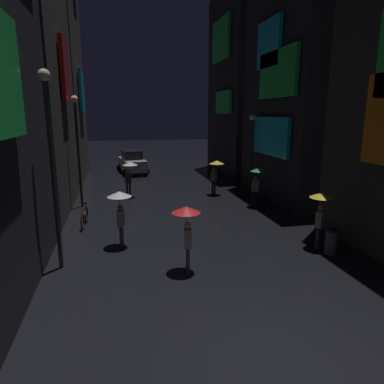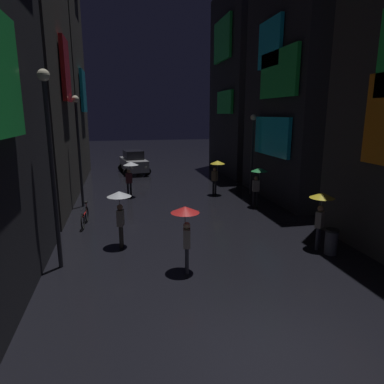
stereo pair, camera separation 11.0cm
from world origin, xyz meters
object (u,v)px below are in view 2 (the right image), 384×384
(pedestrian_midstreet_left_clear, at_px, (120,203))
(streetlamp_left_far, at_px, (78,139))
(pedestrian_midstreet_centre_yellow, at_px, (321,205))
(pedestrian_far_right_yellow, at_px, (217,168))
(pedestrian_foreground_right_green, at_px, (258,176))
(pedestrian_near_crossing_red, at_px, (186,221))
(trash_bin, at_px, (331,242))
(streetlamp_right_far, at_px, (252,144))
(bicycle_parked_at_storefront, at_px, (85,217))
(streetlamp_left_near, at_px, (50,151))
(pedestrian_foreground_left_clear, at_px, (130,169))
(car_distant, at_px, (134,162))

(pedestrian_midstreet_left_clear, xyz_separation_m, streetlamp_left_far, (-1.97, 6.24, 1.94))
(pedestrian_midstreet_centre_yellow, bearing_deg, pedestrian_far_right_yellow, 98.09)
(pedestrian_foreground_right_green, height_order, pedestrian_near_crossing_red, same)
(streetlamp_left_far, xyz_separation_m, trash_bin, (9.30, -8.60, -3.14))
(pedestrian_far_right_yellow, bearing_deg, streetlamp_right_far, -9.34)
(bicycle_parked_at_storefront, bearing_deg, pedestrian_far_right_yellow, 31.66)
(pedestrian_near_crossing_red, xyz_separation_m, pedestrian_midstreet_centre_yellow, (5.21, 0.83, 0.00))
(streetlamp_left_near, relative_size, streetlamp_left_far, 1.06)
(pedestrian_foreground_left_clear, height_order, pedestrian_far_right_yellow, same)
(car_distant, xyz_separation_m, streetlamp_right_far, (6.79, -9.24, 2.18))
(pedestrian_foreground_right_green, distance_m, streetlamp_left_near, 11.08)
(streetlamp_left_near, bearing_deg, car_distant, 79.79)
(pedestrian_foreground_left_clear, height_order, bicycle_parked_at_storefront, pedestrian_foreground_left_clear)
(streetlamp_left_far, distance_m, trash_bin, 13.05)
(pedestrian_foreground_right_green, bearing_deg, pedestrian_foreground_left_clear, 150.60)
(car_distant, relative_size, trash_bin, 4.65)
(pedestrian_foreground_left_clear, xyz_separation_m, bicycle_parked_at_storefront, (-2.26, -5.10, -1.28))
(pedestrian_foreground_left_clear, height_order, streetlamp_left_near, streetlamp_left_near)
(bicycle_parked_at_storefront, relative_size, streetlamp_right_far, 0.37)
(pedestrian_far_right_yellow, height_order, streetlamp_left_near, streetlamp_left_near)
(pedestrian_far_right_yellow, height_order, bicycle_parked_at_storefront, pedestrian_far_right_yellow)
(pedestrian_far_right_yellow, bearing_deg, streetlamp_left_far, -171.16)
(pedestrian_midstreet_centre_yellow, distance_m, streetlamp_left_far, 12.33)
(streetlamp_right_far, bearing_deg, pedestrian_midstreet_left_clear, -138.46)
(pedestrian_midstreet_left_clear, distance_m, streetlamp_left_far, 6.83)
(streetlamp_left_far, bearing_deg, streetlamp_right_far, 4.99)
(pedestrian_near_crossing_red, distance_m, pedestrian_far_right_yellow, 10.78)
(car_distant, xyz_separation_m, streetlamp_left_far, (-3.21, -10.11, 2.69))
(streetlamp_right_far, bearing_deg, streetlamp_left_near, -139.39)
(streetlamp_right_far, height_order, trash_bin, streetlamp_right_far)
(pedestrian_foreground_left_clear, bearing_deg, streetlamp_left_near, -105.74)
(pedestrian_midstreet_left_clear, height_order, streetlamp_left_far, streetlamp_left_far)
(pedestrian_foreground_left_clear, bearing_deg, streetlamp_left_far, -146.99)
(pedestrian_far_right_yellow, bearing_deg, pedestrian_foreground_right_green, -66.69)
(streetlamp_left_far, relative_size, trash_bin, 6.26)
(pedestrian_foreground_left_clear, xyz_separation_m, streetlamp_left_far, (-2.66, -1.73, 1.94))
(pedestrian_near_crossing_red, relative_size, trash_bin, 2.28)
(pedestrian_far_right_yellow, relative_size, pedestrian_midstreet_left_clear, 1.00)
(pedestrian_midstreet_left_clear, distance_m, streetlamp_right_far, 10.82)
(streetlamp_left_near, bearing_deg, pedestrian_midstreet_left_clear, 36.56)
(streetlamp_left_near, xyz_separation_m, streetlamp_right_far, (10.00, 8.57, -0.71))
(pedestrian_midstreet_centre_yellow, relative_size, streetlamp_left_far, 0.36)
(pedestrian_midstreet_centre_yellow, xyz_separation_m, streetlamp_left_near, (-9.18, 0.30, 2.14))
(pedestrian_foreground_right_green, bearing_deg, pedestrian_near_crossing_red, -127.70)
(pedestrian_foreground_right_green, relative_size, pedestrian_near_crossing_red, 1.00)
(pedestrian_midstreet_centre_yellow, distance_m, streetlamp_left_near, 9.43)
(streetlamp_left_near, distance_m, trash_bin, 9.92)
(streetlamp_left_near, bearing_deg, bicycle_parked_at_storefront, 84.70)
(trash_bin, bearing_deg, pedestrian_far_right_yellow, 98.30)
(bicycle_parked_at_storefront, bearing_deg, pedestrian_foreground_left_clear, 66.16)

